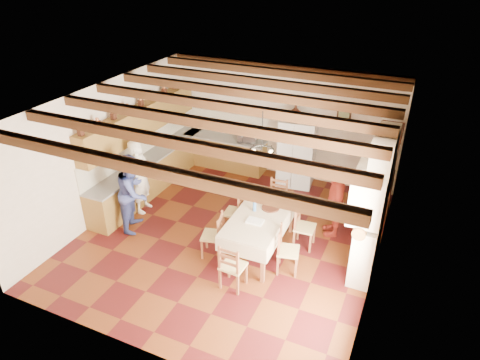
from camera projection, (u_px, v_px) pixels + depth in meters
name	position (u px, v px, depth m)	size (l,w,h in m)	color
floor	(230.00, 236.00, 9.25)	(6.00, 6.50, 0.02)	#471112
ceiling	(228.00, 102.00, 7.80)	(6.00, 6.50, 0.02)	silver
wall_back	(283.00, 121.00, 11.14)	(6.00, 0.02, 3.00)	beige
wall_front	(128.00, 275.00, 5.92)	(6.00, 0.02, 3.00)	beige
wall_left	(109.00, 149.00, 9.61)	(0.02, 6.50, 3.00)	beige
wall_right	(385.00, 208.00, 7.45)	(0.02, 6.50, 3.00)	beige
ceiling_beams	(228.00, 107.00, 7.85)	(6.00, 6.30, 0.16)	#3A2112
lower_cabinets_left	(152.00, 174.00, 10.85)	(0.60, 4.30, 0.86)	brown
lower_cabinets_back	(225.00, 153.00, 11.96)	(2.30, 0.60, 0.86)	brown
countertop_left	(150.00, 158.00, 10.64)	(0.62, 4.30, 0.04)	slate
countertop_back	(225.00, 138.00, 11.74)	(2.34, 0.62, 0.04)	slate
backsplash_left	(139.00, 144.00, 10.58)	(0.03, 4.30, 0.60)	#F0EDCE
backsplash_back	(229.00, 124.00, 11.82)	(2.30, 0.03, 0.60)	#F0EDCE
upper_cabinets	(141.00, 120.00, 10.21)	(0.35, 4.20, 0.70)	brown
fireplace	(369.00, 203.00, 7.76)	(0.56, 1.60, 2.80)	beige
wall_picture	(344.00, 117.00, 10.39)	(0.34, 0.03, 0.42)	black
refrigerator	(297.00, 152.00, 10.90)	(0.89, 0.73, 1.78)	white
hutch	(383.00, 174.00, 9.54)	(0.48, 1.15, 2.09)	#32170C
dining_table	(260.00, 219.00, 8.45)	(1.02, 1.96, 0.85)	beige
chandelier	(262.00, 151.00, 7.74)	(0.47, 0.47, 0.03)	black
chair_left_near	(212.00, 235.00, 8.47)	(0.42, 0.40, 0.96)	brown
chair_left_far	(234.00, 212.00, 9.21)	(0.42, 0.40, 0.96)	brown
chair_right_near	(288.00, 250.00, 8.04)	(0.42, 0.40, 0.96)	brown
chair_right_far	(305.00, 227.00, 8.71)	(0.42, 0.40, 0.96)	brown
chair_end_near	(233.00, 265.00, 7.66)	(0.42, 0.40, 0.96)	brown
chair_end_far	(276.00, 201.00, 9.61)	(0.42, 0.40, 0.96)	brown
person_man	(141.00, 176.00, 9.75)	(0.65, 0.43, 1.78)	white
person_woman_blue	(133.00, 192.00, 9.15)	(0.85, 0.66, 1.76)	#3F4C95
person_woman_red	(335.00, 201.00, 8.96)	(0.96, 0.40, 1.63)	#A62F22
microwave	(248.00, 136.00, 11.42)	(0.53, 0.36, 0.29)	silver
fridge_vase	(295.00, 112.00, 10.43)	(0.32, 0.32, 0.33)	#32170C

